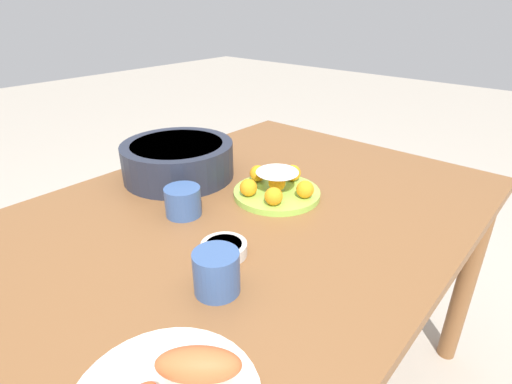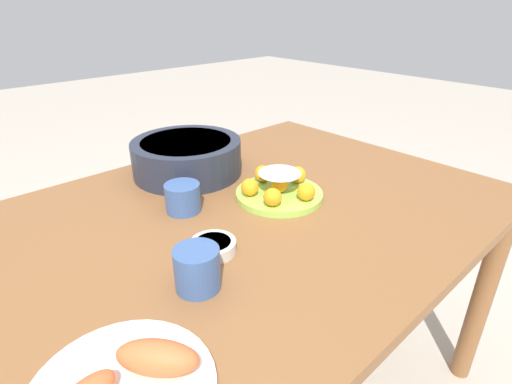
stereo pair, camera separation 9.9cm
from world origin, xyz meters
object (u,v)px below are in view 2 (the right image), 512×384
(cake_plate, at_px, (279,188))
(serving_bowl, at_px, (187,156))
(sauce_bowl, at_px, (213,246))
(cup_near, at_px, (197,269))
(dining_table, at_px, (232,245))
(cup_far, at_px, (183,198))

(cake_plate, distance_m, serving_bowl, 0.31)
(sauce_bowl, distance_m, cup_near, 0.12)
(dining_table, height_order, cake_plate, cake_plate)
(cup_far, bearing_deg, cup_near, -118.48)
(dining_table, bearing_deg, cake_plate, -2.81)
(serving_bowl, xyz_separation_m, cup_far, (-0.14, -0.19, -0.02))
(cake_plate, bearing_deg, cup_far, 154.12)
(cake_plate, relative_size, cup_near, 2.75)
(cup_near, xyz_separation_m, cup_far, (0.14, 0.26, -0.00))
(sauce_bowl, bearing_deg, cup_far, 74.01)
(cup_near, bearing_deg, cake_plate, 22.83)
(cup_near, relative_size, cup_far, 0.96)
(sauce_bowl, distance_m, cup_far, 0.20)
(sauce_bowl, xyz_separation_m, cup_far, (0.06, 0.19, 0.02))
(serving_bowl, bearing_deg, cup_far, -126.69)
(cake_plate, bearing_deg, serving_bowl, 105.81)
(sauce_bowl, xyz_separation_m, cup_near, (-0.09, -0.07, 0.03))
(cup_far, bearing_deg, serving_bowl, 53.31)
(cake_plate, bearing_deg, dining_table, 177.19)
(serving_bowl, height_order, sauce_bowl, serving_bowl)
(serving_bowl, xyz_separation_m, sauce_bowl, (-0.20, -0.38, -0.04))
(serving_bowl, height_order, cup_far, serving_bowl)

